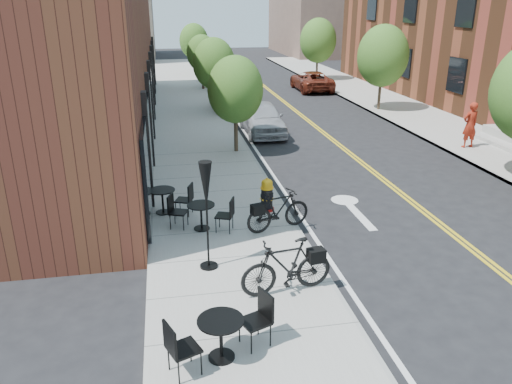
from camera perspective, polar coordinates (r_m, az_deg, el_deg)
ground at (r=12.44m, az=6.59°, el=-7.08°), size 120.00×120.00×0.00m
sidewalk_near at (r=21.31m, az=-6.41°, el=5.09°), size 4.00×70.00×0.12m
sidewalk_far at (r=25.12m, az=22.18°, el=6.10°), size 4.00×70.00×0.12m
building_near at (r=24.78m, az=-18.27°, el=14.52°), size 5.00×28.00×7.00m
bg_building_left at (r=58.67m, az=-15.91°, el=19.32°), size 8.00×14.00×10.00m
bg_building_right at (r=63.51m, az=7.80°, el=20.85°), size 10.00×16.00×12.00m
tree_near_a at (r=19.93m, az=-2.38°, el=11.61°), size 2.20×2.20×3.81m
tree_near_b at (r=27.79m, az=-4.83°, el=14.40°), size 2.30×2.30×3.98m
tree_near_c at (r=35.74m, az=-6.20°, el=15.48°), size 2.10×2.10×3.67m
tree_near_d at (r=43.67m, az=-7.11°, el=16.74°), size 2.40×2.40×4.11m
tree_far_b at (r=29.19m, az=14.29°, el=14.84°), size 2.80×2.80×4.62m
tree_far_c at (r=40.39m, az=7.10°, el=16.80°), size 2.80×2.80×4.62m
fire_hydrant at (r=14.41m, az=1.25°, el=-0.34°), size 0.49×0.49×0.99m
bicycle_left at (r=10.39m, az=3.53°, el=-8.47°), size 2.05×0.84×1.19m
bicycle_right at (r=13.17m, az=2.56°, el=-2.08°), size 1.91×1.01×1.11m
bistro_set_a at (r=8.69m, az=-4.04°, el=-15.79°), size 1.86×1.12×0.99m
bistro_set_b at (r=13.29m, az=-6.28°, el=-2.40°), size 1.73×1.01×0.92m
bistro_set_c at (r=14.47m, az=-10.65°, el=-0.65°), size 1.75×1.01×0.92m
patio_umbrella at (r=10.86m, az=-5.72°, el=-0.13°), size 0.41×0.41×2.52m
parked_car_a at (r=23.59m, az=0.71°, el=8.47°), size 1.78×4.37×1.49m
parked_car_b at (r=29.34m, az=-2.18°, el=11.06°), size 2.19×5.13×1.64m
parked_car_c at (r=38.29m, az=-4.24°, el=13.29°), size 2.32×5.57×1.61m
parked_car_far at (r=35.93m, az=6.35°, el=12.52°), size 2.31×4.88×1.35m
pedestrian at (r=22.57m, az=23.27°, el=7.05°), size 0.74×0.53×1.89m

